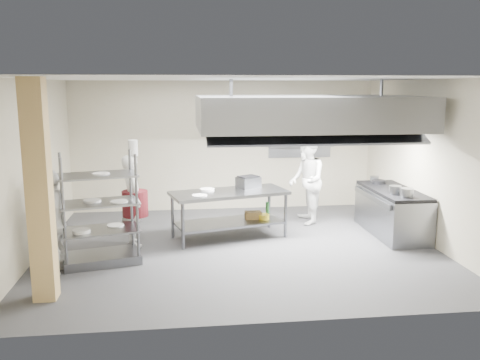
{
  "coord_description": "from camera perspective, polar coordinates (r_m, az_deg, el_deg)",
  "views": [
    {
      "loc": [
        -1.04,
        -8.75,
        2.88
      ],
      "look_at": [
        0.04,
        0.2,
        1.21
      ],
      "focal_mm": 38.0,
      "sensor_mm": 36.0,
      "label": 1
    }
  ],
  "objects": [
    {
      "name": "ceiling",
      "position": [
        8.82,
        -0.08,
        11.3
      ],
      "size": [
        7.0,
        7.0,
        0.0
      ],
      "primitive_type": "plane",
      "rotation": [
        3.14,
        0.0,
        0.0
      ],
      "color": "silver",
      "rests_on": "wall_back"
    },
    {
      "name": "cooking_range",
      "position": [
        10.42,
        16.68,
        -3.58
      ],
      "size": [
        0.8,
        2.0,
        0.84
      ],
      "primitive_type": "cube",
      "color": "slate",
      "rests_on": "floor"
    },
    {
      "name": "exhaust_hood",
      "position": [
        9.46,
        7.55,
        7.52
      ],
      "size": [
        4.0,
        2.5,
        0.6
      ],
      "primitive_type": "cube",
      "color": "gray",
      "rests_on": "ceiling"
    },
    {
      "name": "pass_rack",
      "position": [
        8.56,
        -15.5,
        -3.15
      ],
      "size": [
        1.35,
        0.98,
        1.83
      ],
      "primitive_type": null,
      "rotation": [
        0.0,
        0.0,
        0.24
      ],
      "color": "gray",
      "rests_on": "floor"
    },
    {
      "name": "hood_strip_a",
      "position": [
        9.3,
        2.09,
        5.58
      ],
      "size": [
        1.6,
        0.12,
        0.04
      ],
      "primitive_type": "cube",
      "color": "white",
      "rests_on": "exhaust_hood"
    },
    {
      "name": "wall_shelf",
      "position": [
        12.02,
        6.88,
        3.85
      ],
      "size": [
        1.5,
        0.28,
        0.04
      ],
      "primitive_type": "cube",
      "color": "gray",
      "rests_on": "wall_back"
    },
    {
      "name": "column",
      "position": [
        7.23,
        -21.61,
        -1.23
      ],
      "size": [
        0.3,
        0.3,
        3.0
      ],
      "primitive_type": "cube",
      "color": "tan",
      "rests_on": "floor"
    },
    {
      "name": "wicker_basket",
      "position": [
        9.95,
        1.49,
        -3.98
      ],
      "size": [
        0.32,
        0.22,
        0.14
      ],
      "primitive_type": "cube",
      "rotation": [
        0.0,
        0.0,
        0.01
      ],
      "color": "olive",
      "rests_on": "island_undershelf"
    },
    {
      "name": "island",
      "position": [
        9.74,
        -1.23,
        -3.9
      ],
      "size": [
        2.35,
        1.44,
        0.91
      ],
      "primitive_type": null,
      "rotation": [
        0.0,
        0.0,
        0.26
      ],
      "color": "slate",
      "rests_on": "floor"
    },
    {
      "name": "wall_right",
      "position": [
        9.96,
        20.37,
        1.89
      ],
      "size": [
        0.0,
        6.0,
        6.0
      ],
      "primitive_type": "plane",
      "rotation": [
        1.57,
        0.0,
        -1.57
      ],
      "color": "#B2A88D",
      "rests_on": "ground"
    },
    {
      "name": "floor",
      "position": [
        9.27,
        -0.07,
        -7.58
      ],
      "size": [
        7.0,
        7.0,
        0.0
      ],
      "primitive_type": "plane",
      "color": "#272729",
      "rests_on": "ground"
    },
    {
      "name": "chef_head",
      "position": [
        9.42,
        -11.93,
        -2.27
      ],
      "size": [
        0.57,
        0.7,
        1.67
      ],
      "primitive_type": "imported",
      "rotation": [
        0.0,
        0.0,
        1.89
      ],
      "color": "silver",
      "rests_on": "floor"
    },
    {
      "name": "hood_strip_b",
      "position": [
        9.74,
        12.66,
        5.55
      ],
      "size": [
        1.6,
        0.12,
        0.04
      ],
      "primitive_type": "cube",
      "color": "white",
      "rests_on": "exhaust_hood"
    },
    {
      "name": "island_undershelf",
      "position": [
        9.78,
        -1.22,
        -4.78
      ],
      "size": [
        2.16,
        1.3,
        0.04
      ],
      "primitive_type": "cube",
      "rotation": [
        0.0,
        0.0,
        0.26
      ],
      "color": "slate",
      "rests_on": "island"
    },
    {
      "name": "island_worktop",
      "position": [
        9.64,
        -1.24,
        -1.46
      ],
      "size": [
        2.35,
        1.44,
        0.06
      ],
      "primitive_type": "cube",
      "rotation": [
        0.0,
        0.0,
        0.26
      ],
      "color": "gray",
      "rests_on": "island"
    },
    {
      "name": "wall_left",
      "position": [
        9.2,
        -22.28,
        1.1
      ],
      "size": [
        0.0,
        6.0,
        6.0
      ],
      "primitive_type": "plane",
      "rotation": [
        1.57,
        0.0,
        1.57
      ],
      "color": "#B2A88D",
      "rests_on": "ground"
    },
    {
      "name": "wall_back",
      "position": [
        11.88,
        -1.79,
        3.84
      ],
      "size": [
        7.0,
        0.0,
        7.0
      ],
      "primitive_type": "plane",
      "rotation": [
        1.57,
        0.0,
        0.0
      ],
      "color": "#B2A88D",
      "rests_on": "ground"
    },
    {
      "name": "plate_stack",
      "position": [
        8.64,
        -15.39,
        -5.27
      ],
      "size": [
        0.28,
        0.28,
        0.05
      ],
      "primitive_type": "cylinder",
      "color": "white",
      "rests_on": "pass_rack"
    },
    {
      "name": "range_top",
      "position": [
        10.33,
        16.81,
        -1.16
      ],
      "size": [
        0.78,
        1.96,
        0.06
      ],
      "primitive_type": "cube",
      "color": "black",
      "rests_on": "cooking_range"
    },
    {
      "name": "stockpot",
      "position": [
        9.87,
        17.03,
        -1.07
      ],
      "size": [
        0.22,
        0.22,
        0.15
      ],
      "primitive_type": "cylinder",
      "color": "gray",
      "rests_on": "range_top"
    },
    {
      "name": "griddle",
      "position": [
        10.0,
        0.94,
        -0.25
      ],
      "size": [
        0.52,
        0.48,
        0.2
      ],
      "primitive_type": "cube",
      "rotation": [
        0.0,
        0.0,
        0.51
      ],
      "color": "slate",
      "rests_on": "island_worktop"
    },
    {
      "name": "chef_plating",
      "position": [
        8.39,
        -20.19,
        -4.38
      ],
      "size": [
        0.46,
        0.98,
        1.63
      ],
      "primitive_type": "imported",
      "rotation": [
        0.0,
        0.0,
        -1.64
      ],
      "color": "silver",
      "rests_on": "floor"
    },
    {
      "name": "chef_line",
      "position": [
        10.77,
        7.46,
        -0.04
      ],
      "size": [
        0.76,
        0.95,
        1.85
      ],
      "primitive_type": "imported",
      "rotation": [
        0.0,
        0.0,
        -1.64
      ],
      "color": "silver",
      "rests_on": "floor"
    }
  ]
}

